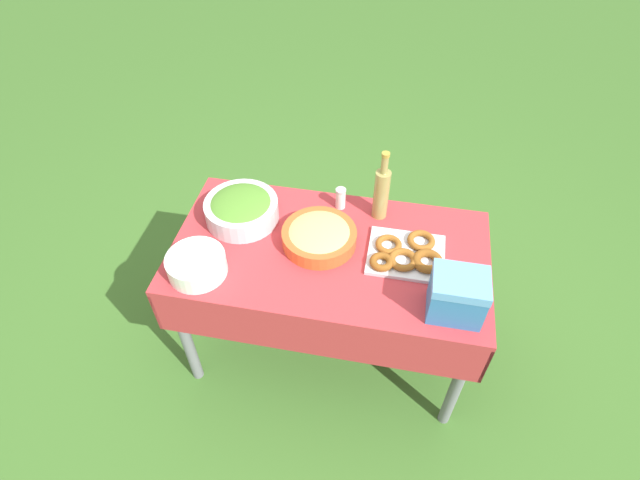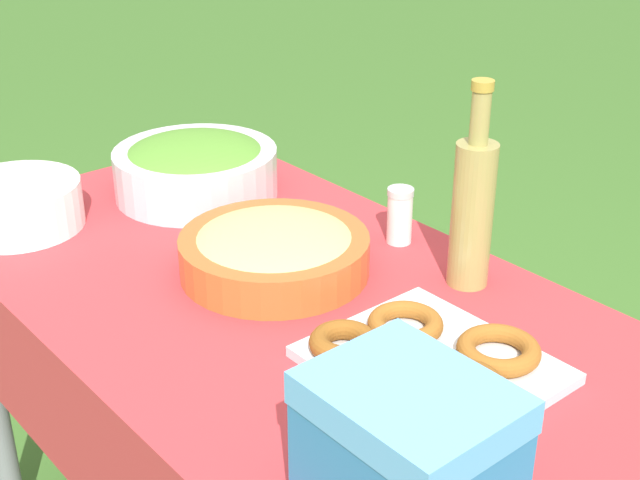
% 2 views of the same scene
% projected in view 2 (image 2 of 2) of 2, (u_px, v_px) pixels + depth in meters
% --- Properties ---
extents(picnic_table, '(1.30, 0.70, 0.71)m').
position_uv_depth(picnic_table, '(280.00, 346.00, 1.45)').
color(picnic_table, '#B73338').
rests_on(picnic_table, ground_plane).
extents(salad_bowl, '(0.32, 0.32, 0.11)m').
position_uv_depth(salad_bowl, '(196.00, 167.00, 1.72)').
color(salad_bowl, silver).
rests_on(salad_bowl, picnic_table).
extents(pasta_bowl, '(0.31, 0.31, 0.08)m').
position_uv_depth(pasta_bowl, '(274.00, 250.00, 1.44)').
color(pasta_bowl, '#E05B28').
rests_on(pasta_bowl, picnic_table).
extents(donut_platter, '(0.31, 0.29, 0.05)m').
position_uv_depth(donut_platter, '(429.00, 360.00, 1.19)').
color(donut_platter, silver).
rests_on(donut_platter, picnic_table).
extents(plate_stack, '(0.23, 0.23, 0.08)m').
position_uv_depth(plate_stack, '(17.00, 205.00, 1.60)').
color(plate_stack, white).
rests_on(plate_stack, picnic_table).
extents(olive_oil_bottle, '(0.07, 0.07, 0.33)m').
position_uv_depth(olive_oil_bottle, '(473.00, 208.00, 1.37)').
color(olive_oil_bottle, '#998E4C').
rests_on(olive_oil_bottle, picnic_table).
extents(cooler_box, '(0.20, 0.16, 0.19)m').
position_uv_depth(cooler_box, '(407.00, 462.00, 0.90)').
color(cooler_box, '#3372B7').
rests_on(cooler_box, picnic_table).
extents(salt_shaker, '(0.05, 0.05, 0.10)m').
position_uv_depth(salt_shaker, '(399.00, 215.00, 1.54)').
color(salt_shaker, white).
rests_on(salt_shaker, picnic_table).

